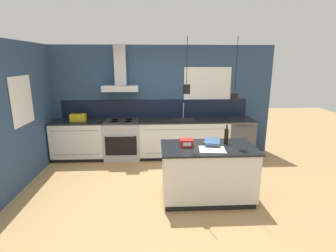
{
  "coord_description": "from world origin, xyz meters",
  "views": [
    {
      "loc": [
        -0.01,
        -4.23,
        2.26
      ],
      "look_at": [
        0.24,
        0.55,
        1.05
      ],
      "focal_mm": 28.0,
      "sensor_mm": 36.0,
      "label": 1
    }
  ],
  "objects": [
    {
      "name": "wall_back",
      "position": [
        -0.04,
        2.0,
        1.35
      ],
      "size": [
        5.6,
        2.41,
        2.6
      ],
      "color": "navy",
      "rests_on": "ground_plane"
    },
    {
      "name": "oven_range",
      "position": [
        -0.77,
        1.69,
        0.46
      ],
      "size": [
        0.81,
        0.66,
        0.91
      ],
      "color": "#B5B5BA",
      "rests_on": "ground_plane"
    },
    {
      "name": "book_stack",
      "position": [
        0.92,
        -0.19,
        0.95
      ],
      "size": [
        0.31,
        0.38,
        0.07
      ],
      "color": "olive",
      "rests_on": "kitchen_island"
    },
    {
      "name": "paper_pile",
      "position": [
        0.87,
        -0.42,
        0.91
      ],
      "size": [
        0.43,
        0.36,
        0.01
      ],
      "color": "silver",
      "rests_on": "kitchen_island"
    },
    {
      "name": "ground_plane",
      "position": [
        0.0,
        0.0,
        0.0
      ],
      "size": [
        16.0,
        16.0,
        0.0
      ],
      "primitive_type": "plane",
      "color": "tan",
      "rests_on": "ground"
    },
    {
      "name": "kitchen_island",
      "position": [
        0.84,
        -0.27,
        0.46
      ],
      "size": [
        1.51,
        0.86,
        0.91
      ],
      "color": "black",
      "rests_on": "ground_plane"
    },
    {
      "name": "bottle_on_island",
      "position": [
        1.16,
        -0.15,
        1.04
      ],
      "size": [
        0.07,
        0.07,
        0.32
      ],
      "color": "black",
      "rests_on": "kitchen_island"
    },
    {
      "name": "red_supply_box",
      "position": [
        0.49,
        -0.23,
        0.97
      ],
      "size": [
        0.21,
        0.18,
        0.12
      ],
      "color": "red",
      "rests_on": "kitchen_island"
    },
    {
      "name": "dishwasher",
      "position": [
        2.0,
        1.69,
        0.46
      ],
      "size": [
        0.6,
        0.65,
        0.91
      ],
      "color": "#4C4C51",
      "rests_on": "ground_plane"
    },
    {
      "name": "counter_run_sink",
      "position": [
        0.67,
        1.69,
        0.46
      ],
      "size": [
        2.09,
        0.64,
        1.27
      ],
      "color": "black",
      "rests_on": "ground_plane"
    },
    {
      "name": "counter_run_left",
      "position": [
        -1.77,
        1.69,
        0.46
      ],
      "size": [
        1.2,
        0.64,
        0.91
      ],
      "color": "black",
      "rests_on": "ground_plane"
    },
    {
      "name": "wall_left",
      "position": [
        -2.43,
        0.7,
        1.3
      ],
      "size": [
        0.08,
        3.8,
        2.6
      ],
      "color": "navy",
      "rests_on": "ground_plane"
    },
    {
      "name": "yellow_toolbox",
      "position": [
        -1.76,
        1.69,
        0.99
      ],
      "size": [
        0.34,
        0.18,
        0.19
      ],
      "color": "gold",
      "rests_on": "counter_run_left"
    }
  ]
}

